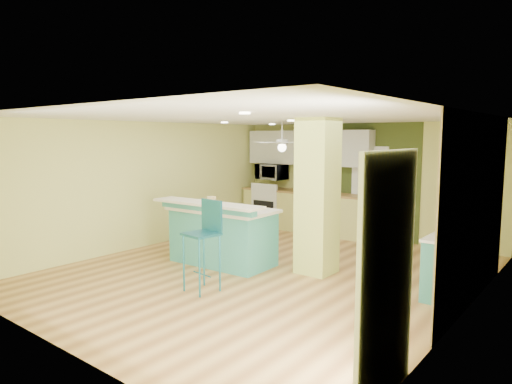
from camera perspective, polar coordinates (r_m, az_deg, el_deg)
floor at (r=7.58m, az=1.27°, el=-10.00°), size 6.00×7.00×0.01m
ceiling at (r=7.26m, az=1.32°, el=9.31°), size 6.00×7.00×0.01m
wall_back at (r=10.32m, az=13.09°, el=1.44°), size 6.00×0.01×2.50m
wall_front at (r=5.02m, az=-23.63°, el=-4.60°), size 6.00×0.01×2.50m
wall_left at (r=9.42m, az=-13.46°, el=0.93°), size 0.01×7.00×2.50m
wall_right at (r=6.03m, az=24.78°, el=-2.81°), size 0.01×7.00×2.50m
wood_panel at (r=6.61m, az=25.86°, el=-2.06°), size 0.02×3.40×2.50m
olive_accent at (r=10.22m, az=14.06°, el=1.36°), size 2.20×0.02×2.50m
interior_door at (r=10.22m, az=13.96°, el=-0.05°), size 0.82×0.05×2.00m
french_door at (r=3.94m, az=16.07°, el=-10.36°), size 0.04×1.08×2.10m
column at (r=7.37m, az=7.68°, el=-0.57°), size 0.55×0.55×2.50m
kitchen_run at (r=10.77m, az=6.01°, el=-2.37°), size 3.25×0.63×0.94m
stove at (r=11.29m, az=1.90°, el=-1.97°), size 0.76×0.66×1.08m
upper_cabinets at (r=10.74m, az=6.45°, el=5.52°), size 3.20×0.34×0.80m
microwave at (r=11.20m, az=1.95°, el=2.55°), size 0.70×0.48×0.39m
ceiling_fan at (r=9.52m, az=3.27°, el=6.16°), size 1.41×1.41×0.61m
pendant_lamp at (r=6.78m, az=23.63°, el=3.65°), size 0.14×0.14×0.69m
wall_decor at (r=6.78m, az=26.17°, el=0.69°), size 0.03×0.90×0.70m
peninsula at (r=7.97m, az=-4.26°, el=-5.28°), size 2.12×1.20×1.13m
bar_stool at (r=6.56m, az=-6.28°, el=-4.81°), size 0.48×0.48×1.31m
side_counter at (r=7.03m, az=23.55°, el=-8.25°), size 0.57×1.34×0.86m
fruit_bowl at (r=10.33m, az=8.80°, el=0.05°), size 0.42×0.42×0.08m
canister at (r=8.04m, az=-5.59°, el=-1.22°), size 0.16×0.16×0.18m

